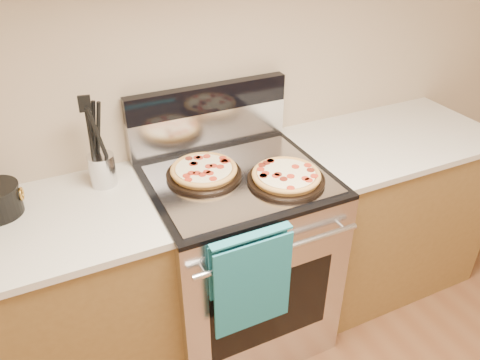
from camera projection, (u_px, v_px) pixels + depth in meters
name	position (u px, v px, depth m)	size (l,w,h in m)	color
wall_back	(203.00, 54.00, 2.03)	(4.00, 4.00, 0.00)	tan
range_body	(238.00, 260.00, 2.23)	(0.76, 0.68, 0.90)	#B7B7BC
oven_window	(271.00, 308.00, 1.98)	(0.56, 0.01, 0.40)	black
cooktop	(237.00, 178.00, 1.99)	(0.76, 0.68, 0.02)	black
backsplash_lower	(209.00, 128.00, 2.17)	(0.76, 0.06, 0.18)	silver
backsplash_upper	(208.00, 98.00, 2.10)	(0.76, 0.06, 0.12)	black
oven_handle	(280.00, 250.00, 1.76)	(0.03, 0.03, 0.70)	silver
dish_towel	(251.00, 280.00, 1.77)	(0.32, 0.05, 0.42)	#1C5A8E
foil_sheet	(240.00, 179.00, 1.96)	(0.70, 0.55, 0.01)	gray
cabinet_left	(43.00, 319.00, 1.94)	(1.00, 0.62, 0.88)	brown
countertop_left	(15.00, 232.00, 1.70)	(1.02, 0.64, 0.03)	beige
cabinet_right	(379.00, 212.00, 2.58)	(1.00, 0.62, 0.88)	brown
countertop_right	(394.00, 138.00, 2.34)	(1.02, 0.64, 0.03)	beige
pepperoni_pizza_back	(204.00, 171.00, 1.97)	(0.31, 0.31, 0.04)	#AB7634
pepperoni_pizza_front	(286.00, 177.00, 1.93)	(0.32, 0.32, 0.04)	#AB7634
utensil_crock	(102.00, 170.00, 1.92)	(0.11, 0.11, 0.13)	silver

